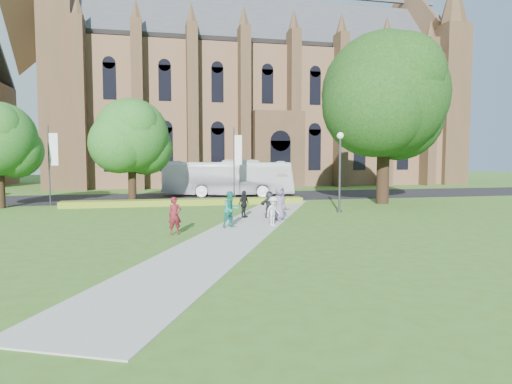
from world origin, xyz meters
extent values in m
plane|color=#41611D|center=(0.00, 0.00, 0.00)|extent=(160.00, 160.00, 0.00)
cube|color=black|center=(0.00, 20.00, 0.01)|extent=(160.00, 10.00, 0.02)
cube|color=#B2B2A8|center=(0.00, 1.00, 0.02)|extent=(15.58, 28.54, 0.04)
cube|color=#A9A121|center=(-2.00, 13.20, 0.23)|extent=(18.00, 1.40, 0.45)
cube|color=brown|center=(10.00, 40.00, 8.50)|extent=(52.00, 16.00, 17.00)
cube|color=#513526|center=(-14.50, 33.00, 10.50)|extent=(3.50, 3.50, 21.00)
cube|color=#513526|center=(34.50, 33.00, 10.50)|extent=(3.50, 3.50, 21.00)
cube|color=#513526|center=(10.00, 31.00, 4.50)|extent=(6.00, 2.50, 9.00)
cylinder|color=#38383D|center=(7.50, 6.50, 2.40)|extent=(0.14, 0.14, 4.80)
sphere|color=white|center=(7.50, 6.50, 5.02)|extent=(0.44, 0.44, 0.44)
cylinder|color=#38383D|center=(7.50, 6.50, 0.07)|extent=(0.36, 0.36, 0.15)
cylinder|color=#332114|center=(13.00, 11.00, 3.30)|extent=(0.96, 0.96, 6.60)
sphere|color=#0E340F|center=(13.00, 11.00, 8.40)|extent=(9.60, 9.60, 9.60)
cylinder|color=#332114|center=(-15.00, 14.00, 1.93)|extent=(0.56, 0.56, 3.85)
cylinder|color=#332114|center=(-6.00, 14.50, 2.06)|extent=(0.60, 0.60, 4.12)
sphere|color=#244E17|center=(-6.00, 14.50, 5.25)|extent=(5.60, 5.60, 5.60)
cylinder|color=#38383D|center=(2.00, 15.20, 3.00)|extent=(0.10, 0.10, 6.00)
cube|color=white|center=(2.35, 15.20, 4.20)|extent=(0.60, 0.02, 2.40)
cylinder|color=#38383D|center=(-12.00, 15.20, 3.00)|extent=(0.10, 0.10, 6.00)
cube|color=white|center=(-11.65, 15.20, 4.20)|extent=(0.60, 0.02, 2.40)
imported|color=white|center=(2.35, 20.13, 1.70)|extent=(12.36, 5.77, 3.35)
imported|color=maroon|center=(-3.46, 0.03, 0.91)|extent=(0.71, 0.54, 1.73)
imported|color=#187B6B|center=(-0.59, 1.35, 0.97)|extent=(1.09, 0.98, 1.85)
imported|color=silver|center=(1.69, 1.51, 0.81)|extent=(1.14, 1.02, 1.53)
imported|color=black|center=(0.80, 5.02, 0.85)|extent=(0.96, 0.94, 1.62)
imported|color=slate|center=(2.59, 3.54, 1.00)|extent=(1.12, 1.04, 1.92)
imported|color=#26272E|center=(2.28, 4.70, 0.83)|extent=(1.54, 1.00, 1.59)
imported|color=#DD9CB1|center=(2.77, 3.64, 2.28)|extent=(0.73, 0.73, 0.63)
camera|label=1|loc=(-4.39, -21.39, 3.64)|focal=32.00mm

